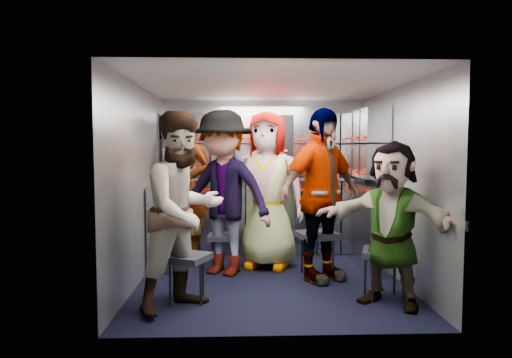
{
  "coord_description": "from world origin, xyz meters",
  "views": [
    {
      "loc": [
        -0.32,
        -4.9,
        1.45
      ],
      "look_at": [
        -0.14,
        0.35,
        1.08
      ],
      "focal_mm": 32.0,
      "sensor_mm": 36.0,
      "label": 1
    }
  ],
  "objects_px": {
    "attendant_standing": "(182,188)",
    "jump_seat_near_left": "(187,260)",
    "jump_seat_mid_left": "(224,239)",
    "attendant_arc_b": "(223,193)",
    "attendant_arc_c": "(267,190)",
    "attendant_arc_e": "(391,224)",
    "attendant_arc_d": "(320,195)",
    "jump_seat_center": "(266,229)",
    "attendant_arc_a": "(184,211)",
    "jump_seat_mid_right": "(317,237)",
    "jump_seat_near_right": "(384,256)"
  },
  "relations": [
    {
      "from": "attendant_standing",
      "to": "jump_seat_near_left",
      "type": "bearing_deg",
      "value": -70.11
    },
    {
      "from": "jump_seat_mid_left",
      "to": "attendant_arc_b",
      "type": "height_order",
      "value": "attendant_arc_b"
    },
    {
      "from": "jump_seat_near_left",
      "to": "jump_seat_mid_left",
      "type": "bearing_deg",
      "value": 74.66
    },
    {
      "from": "attendant_arc_a",
      "to": "attendant_arc_d",
      "type": "distance_m",
      "value": 1.59
    },
    {
      "from": "attendant_arc_a",
      "to": "attendant_arc_d",
      "type": "height_order",
      "value": "attendant_arc_d"
    },
    {
      "from": "attendant_standing",
      "to": "attendant_arc_c",
      "type": "xyz_separation_m",
      "value": [
        1.05,
        -0.33,
        0.01
      ]
    },
    {
      "from": "attendant_arc_b",
      "to": "jump_seat_near_left",
      "type": "bearing_deg",
      "value": -81.02
    },
    {
      "from": "jump_seat_mid_right",
      "to": "attendant_arc_c",
      "type": "height_order",
      "value": "attendant_arc_c"
    },
    {
      "from": "jump_seat_mid_right",
      "to": "attendant_arc_c",
      "type": "bearing_deg",
      "value": 143.63
    },
    {
      "from": "jump_seat_center",
      "to": "attendant_arc_b",
      "type": "bearing_deg",
      "value": -138.31
    },
    {
      "from": "jump_seat_center",
      "to": "jump_seat_mid_right",
      "type": "height_order",
      "value": "jump_seat_mid_right"
    },
    {
      "from": "attendant_arc_e",
      "to": "attendant_standing",
      "type": "bearing_deg",
      "value": 179.56
    },
    {
      "from": "attendant_arc_a",
      "to": "attendant_arc_d",
      "type": "xyz_separation_m",
      "value": [
        1.37,
        0.82,
        0.05
      ]
    },
    {
      "from": "attendant_arc_b",
      "to": "attendant_arc_d",
      "type": "xyz_separation_m",
      "value": [
        1.06,
        -0.29,
        0.0
      ]
    },
    {
      "from": "jump_seat_near_left",
      "to": "jump_seat_mid_right",
      "type": "height_order",
      "value": "jump_seat_mid_right"
    },
    {
      "from": "jump_seat_center",
      "to": "attendant_arc_b",
      "type": "xyz_separation_m",
      "value": [
        -0.52,
        -0.46,
        0.5
      ]
    },
    {
      "from": "attendant_standing",
      "to": "attendant_arc_c",
      "type": "relative_size",
      "value": 0.99
    },
    {
      "from": "attendant_arc_c",
      "to": "jump_seat_center",
      "type": "bearing_deg",
      "value": 107.3
    },
    {
      "from": "attendant_arc_a",
      "to": "jump_seat_mid_right",
      "type": "bearing_deg",
      "value": -8.79
    },
    {
      "from": "attendant_standing",
      "to": "attendant_arc_a",
      "type": "xyz_separation_m",
      "value": [
        0.23,
        -1.72,
        -0.05
      ]
    },
    {
      "from": "jump_seat_near_left",
      "to": "attendant_arc_a",
      "type": "bearing_deg",
      "value": -90.0
    },
    {
      "from": "jump_seat_near_left",
      "to": "jump_seat_center",
      "type": "xyz_separation_m",
      "value": [
        0.83,
        1.39,
        0.03
      ]
    },
    {
      "from": "jump_seat_mid_left",
      "to": "attendant_arc_d",
      "type": "xyz_separation_m",
      "value": [
        1.06,
        -0.47,
        0.56
      ]
    },
    {
      "from": "attendant_arc_e",
      "to": "jump_seat_mid_right",
      "type": "bearing_deg",
      "value": 155.99
    },
    {
      "from": "jump_seat_mid_left",
      "to": "attendant_arc_c",
      "type": "height_order",
      "value": "attendant_arc_c"
    },
    {
      "from": "jump_seat_near_left",
      "to": "attendant_arc_a",
      "type": "relative_size",
      "value": 0.28
    },
    {
      "from": "jump_seat_near_right",
      "to": "attendant_arc_c",
      "type": "bearing_deg",
      "value": 131.21
    },
    {
      "from": "attendant_standing",
      "to": "attendant_arc_b",
      "type": "bearing_deg",
      "value": -37.48
    },
    {
      "from": "jump_seat_near_right",
      "to": "attendant_arc_c",
      "type": "relative_size",
      "value": 0.26
    },
    {
      "from": "attendant_standing",
      "to": "attendant_arc_d",
      "type": "bearing_deg",
      "value": -18.09
    },
    {
      "from": "attendant_arc_a",
      "to": "jump_seat_near_left",
      "type": "bearing_deg",
      "value": 45.1
    },
    {
      "from": "attendant_arc_a",
      "to": "attendant_arc_c",
      "type": "bearing_deg",
      "value": 14.45
    },
    {
      "from": "jump_seat_near_right",
      "to": "attendant_arc_a",
      "type": "bearing_deg",
      "value": -173.96
    },
    {
      "from": "attendant_standing",
      "to": "attendant_arc_b",
      "type": "distance_m",
      "value": 0.81
    },
    {
      "from": "jump_seat_near_right",
      "to": "attendant_arc_a",
      "type": "height_order",
      "value": "attendant_arc_a"
    },
    {
      "from": "attendant_arc_e",
      "to": "attendant_arc_a",
      "type": "bearing_deg",
      "value": -140.86
    },
    {
      "from": "attendant_arc_c",
      "to": "attendant_arc_d",
      "type": "height_order",
      "value": "attendant_arc_c"
    },
    {
      "from": "jump_seat_near_left",
      "to": "attendant_standing",
      "type": "distance_m",
      "value": 1.64
    },
    {
      "from": "jump_seat_mid_left",
      "to": "jump_seat_mid_right",
      "type": "distance_m",
      "value": 1.1
    },
    {
      "from": "jump_seat_center",
      "to": "attendant_arc_e",
      "type": "bearing_deg",
      "value": -56.06
    },
    {
      "from": "jump_seat_mid_left",
      "to": "attendant_arc_e",
      "type": "xyz_separation_m",
      "value": [
        1.57,
        -1.27,
        0.38
      ]
    },
    {
      "from": "attendant_arc_c",
      "to": "jump_seat_near_right",
      "type": "bearing_deg",
      "value": -31.5
    },
    {
      "from": "attendant_arc_a",
      "to": "attendant_arc_c",
      "type": "relative_size",
      "value": 0.94
    },
    {
      "from": "jump_seat_center",
      "to": "attendant_arc_a",
      "type": "xyz_separation_m",
      "value": [
        -0.83,
        -1.57,
        0.45
      ]
    },
    {
      "from": "jump_seat_mid_left",
      "to": "attendant_standing",
      "type": "relative_size",
      "value": 0.23
    },
    {
      "from": "jump_seat_near_left",
      "to": "jump_seat_mid_left",
      "type": "relative_size",
      "value": 1.18
    },
    {
      "from": "jump_seat_mid_left",
      "to": "attendant_arc_c",
      "type": "distance_m",
      "value": 0.78
    },
    {
      "from": "jump_seat_near_left",
      "to": "attendant_arc_e",
      "type": "bearing_deg",
      "value": -4.94
    },
    {
      "from": "jump_seat_mid_right",
      "to": "jump_seat_near_right",
      "type": "height_order",
      "value": "jump_seat_mid_right"
    },
    {
      "from": "attendant_arc_d",
      "to": "jump_seat_center",
      "type": "bearing_deg",
      "value": 91.46
    }
  ]
}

